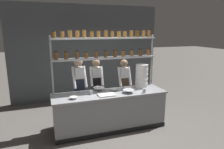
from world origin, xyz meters
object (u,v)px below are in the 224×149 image
object	(u,v)px
chef_center	(96,84)
cutting_board	(107,95)
prep_bowl_center_front	(114,90)
prep_bowl_near_right	(129,91)
spice_shelf_unit	(106,49)
chef_right	(124,84)
chef_left	(79,86)
prep_bowl_near_left	(99,89)
container_stack	(142,76)
prep_bowl_far_left	(74,98)
serving_cup_front	(91,93)
serving_cup_by_board	(144,91)
prep_bowl_center_back	(127,88)

from	to	relation	value
chef_center	cutting_board	size ratio (longest dim) A/B	4.10
prep_bowl_center_front	prep_bowl_near_right	xyz separation A→B (m)	(0.28, -0.27, 0.01)
spice_shelf_unit	chef_right	bearing A→B (deg)	23.91
chef_left	prep_bowl_near_left	size ratio (longest dim) A/B	5.96
container_stack	cutting_board	distance (m)	1.16
cutting_board	prep_bowl_far_left	bearing A→B (deg)	179.65
serving_cup_front	serving_cup_by_board	distance (m)	1.28
spice_shelf_unit	serving_cup_by_board	xyz separation A→B (m)	(0.77, -0.60, -0.97)
spice_shelf_unit	chef_center	distance (m)	1.12
chef_right	container_stack	bearing A→B (deg)	-50.24
prep_bowl_center_back	prep_bowl_near_left	bearing A→B (deg)	169.66
cutting_board	prep_bowl_center_front	xyz separation A→B (m)	(0.28, 0.28, 0.01)
serving_cup_by_board	prep_bowl_center_back	bearing A→B (deg)	123.65
cutting_board	prep_bowl_near_left	size ratio (longest dim) A/B	1.39
chef_right	cutting_board	distance (m)	1.06
prep_bowl_center_front	serving_cup_front	size ratio (longest dim) A/B	2.19
prep_bowl_center_front	spice_shelf_unit	bearing A→B (deg)	123.85
cutting_board	prep_bowl_center_back	distance (m)	0.71
chef_left	prep_bowl_near_left	distance (m)	0.55
prep_bowl_center_front	prep_bowl_far_left	size ratio (longest dim) A/B	1.04
spice_shelf_unit	prep_bowl_far_left	world-z (taller)	spice_shelf_unit
prep_bowl_near_right	serving_cup_front	distance (m)	0.91
container_stack	prep_bowl_center_front	size ratio (longest dim) A/B	3.26
cutting_board	serving_cup_front	distance (m)	0.38
prep_bowl_center_back	prep_bowl_far_left	bearing A→B (deg)	-168.55
spice_shelf_unit	serving_cup_front	distance (m)	1.13
serving_cup_by_board	prep_bowl_near_right	bearing A→B (deg)	161.53
prep_bowl_near_left	prep_bowl_near_right	size ratio (longest dim) A/B	1.02
chef_left	cutting_board	bearing A→B (deg)	-61.92
serving_cup_by_board	container_stack	bearing A→B (deg)	70.95
serving_cup_front	chef_left	bearing A→B (deg)	106.91
prep_bowl_center_back	serving_cup_front	bearing A→B (deg)	-174.33
chef_center	prep_bowl_near_right	world-z (taller)	chef_center
chef_center	prep_bowl_far_left	bearing A→B (deg)	-124.08
spice_shelf_unit	prep_bowl_center_front	xyz separation A→B (m)	(0.14, -0.21, -1.00)
spice_shelf_unit	chef_left	distance (m)	1.17
spice_shelf_unit	container_stack	world-z (taller)	spice_shelf_unit
cutting_board	prep_bowl_near_right	bearing A→B (deg)	1.11
prep_bowl_center_front	prep_bowl_center_back	xyz separation A→B (m)	(0.37, 0.01, 0.00)
cutting_board	prep_bowl_far_left	size ratio (longest dim) A/B	2.23
chef_left	container_stack	bearing A→B (deg)	-20.00
serving_cup_front	prep_bowl_near_right	bearing A→B (deg)	-11.56
container_stack	serving_cup_front	xyz separation A→B (m)	(-1.40, -0.16, -0.26)
chef_left	prep_bowl_near_left	xyz separation A→B (m)	(0.43, -0.34, -0.04)
container_stack	serving_cup_by_board	xyz separation A→B (m)	(-0.16, -0.46, -0.25)
prep_bowl_center_front	prep_bowl_far_left	distance (m)	1.08
chef_right	prep_bowl_center_back	size ratio (longest dim) A/B	7.72
spice_shelf_unit	cutting_board	world-z (taller)	spice_shelf_unit
chef_center	prep_bowl_near_right	distance (m)	1.11
chef_center	prep_bowl_near_left	world-z (taller)	chef_center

